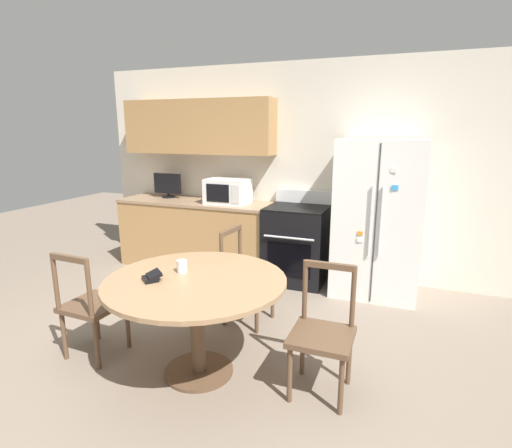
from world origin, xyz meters
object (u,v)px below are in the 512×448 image
object	(u,v)px
dining_chair_right	(323,334)
wallet	(152,277)
oven_range	(297,244)
countertop_tv	(168,185)
dining_chair_left	(91,306)
refrigerator	(378,219)
microwave	(228,191)
dining_chair_far	(246,278)
candle_glass	(182,267)

from	to	relation	value
dining_chair_right	wallet	world-z (taller)	dining_chair_right
oven_range	wallet	bearing A→B (deg)	-101.14
countertop_tv	dining_chair_left	size ratio (longest dim) A/B	0.44
countertop_tv	refrigerator	bearing A→B (deg)	-2.89
dining_chair_right	countertop_tv	bearing A→B (deg)	-38.97
oven_range	microwave	bearing A→B (deg)	179.48
countertop_tv	dining_chair_far	world-z (taller)	countertop_tv
dining_chair_right	oven_range	bearing A→B (deg)	-69.69
refrigerator	dining_chair_left	bearing A→B (deg)	-132.71
candle_glass	oven_range	bearing A→B (deg)	80.67
refrigerator	dining_chair_far	size ratio (longest dim) A/B	1.90
refrigerator	candle_glass	distance (m)	2.36
countertop_tv	dining_chair_far	xyz separation A→B (m)	(1.69, -1.31, -0.64)
dining_chair_far	dining_chair_right	xyz separation A→B (m)	(0.90, -0.79, 0.00)
refrigerator	microwave	world-z (taller)	refrigerator
oven_range	candle_glass	world-z (taller)	oven_range
microwave	dining_chair_far	xyz separation A→B (m)	(0.74, -1.21, -0.62)
microwave	dining_chair_far	distance (m)	1.55
refrigerator	dining_chair_left	world-z (taller)	refrigerator
dining_chair_left	wallet	xyz separation A→B (m)	(0.64, -0.05, 0.35)
refrigerator	wallet	world-z (taller)	refrigerator
refrigerator	dining_chair_far	xyz separation A→B (m)	(-1.08, -1.17, -0.42)
dining_chair_left	candle_glass	size ratio (longest dim) A/B	9.61
dining_chair_far	dining_chair_left	xyz separation A→B (m)	(-0.92, -1.01, 0.00)
dining_chair_right	dining_chair_left	distance (m)	1.84
dining_chair_right	wallet	distance (m)	1.26
refrigerator	dining_chair_left	size ratio (longest dim) A/B	1.90
microwave	dining_chair_far	size ratio (longest dim) A/B	0.58
candle_glass	wallet	size ratio (longest dim) A/B	0.54
countertop_tv	oven_range	bearing A→B (deg)	-3.28
oven_range	dining_chair_left	bearing A→B (deg)	-116.20
refrigerator	countertop_tv	size ratio (longest dim) A/B	4.31
oven_range	countertop_tv	world-z (taller)	countertop_tv
refrigerator	microwave	size ratio (longest dim) A/B	3.30
dining_chair_left	oven_range	bearing A→B (deg)	66.30
microwave	countertop_tv	size ratio (longest dim) A/B	1.31
dining_chair_right	wallet	bearing A→B (deg)	12.77
microwave	dining_chair_left	world-z (taller)	microwave
countertop_tv	candle_glass	xyz separation A→B (m)	(1.52, -2.14, -0.28)
dining_chair_left	wallet	bearing A→B (deg)	-1.99
oven_range	countertop_tv	xyz separation A→B (m)	(-1.86, 0.11, 0.61)
dining_chair_far	candle_glass	xyz separation A→B (m)	(-0.17, -0.83, 0.37)
countertop_tv	candle_glass	world-z (taller)	countertop_tv
microwave	countertop_tv	distance (m)	0.95
microwave	refrigerator	bearing A→B (deg)	-1.32
dining_chair_far	dining_chair_left	distance (m)	1.37
countertop_tv	dining_chair_far	distance (m)	2.24
refrigerator	wallet	size ratio (longest dim) A/B	9.84
refrigerator	microwave	distance (m)	1.84
refrigerator	dining_chair_far	distance (m)	1.65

